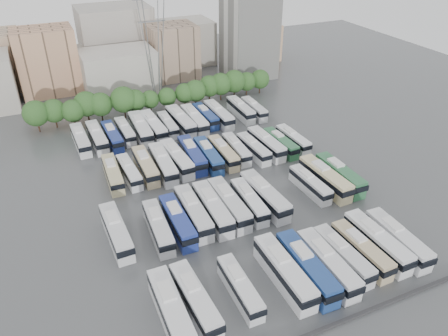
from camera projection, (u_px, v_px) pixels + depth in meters
name	position (u px, v px, depth m)	size (l,w,h in m)	color
ground	(225.00, 194.00, 81.61)	(220.00, 220.00, 0.00)	#424447
parapet	(331.00, 326.00, 55.68)	(56.00, 0.50, 0.50)	#2D2D30
tree_line	(155.00, 96.00, 111.97)	(65.38, 7.86, 8.29)	black
city_buildings	(105.00, 54.00, 131.14)	(102.00, 35.00, 20.00)	#9E998E
apartment_tower	(249.00, 34.00, 132.13)	(14.00, 14.00, 26.00)	silver
electricity_pylon	(153.00, 31.00, 111.78)	(9.00, 6.91, 33.83)	slate
bus_r0_s1	(171.00, 310.00, 55.62)	(3.02, 13.24, 4.14)	silver
bus_r0_s2	(195.00, 300.00, 57.28)	(3.29, 12.59, 3.92)	silver
bus_r0_s4	(240.00, 287.00, 59.42)	(2.54, 11.04, 3.45)	silver
bus_r0_s6	(284.00, 272.00, 61.42)	(3.04, 13.59, 4.26)	silver
bus_r0_s7	(307.00, 267.00, 62.12)	(3.30, 13.59, 4.24)	navy
bus_r0_s8	(327.00, 264.00, 62.91)	(3.03, 13.07, 4.09)	silver
bus_r0_s9	(343.00, 255.00, 64.62)	(2.99, 12.06, 3.76)	silver
bus_r0_s10	(361.00, 250.00, 65.69)	(2.93, 11.96, 3.73)	tan
bus_r0_s11	(377.00, 242.00, 67.02)	(3.07, 13.15, 4.11)	silver
bus_r0_s12	(398.00, 239.00, 67.57)	(3.18, 12.86, 4.01)	silver
bus_r1_s0	(116.00, 231.00, 69.22)	(3.07, 12.74, 3.98)	silver
bus_r1_s2	(158.00, 227.00, 70.30)	(3.22, 12.21, 3.80)	silver
bus_r1_s3	(178.00, 221.00, 71.47)	(2.79, 12.53, 3.93)	navy
bus_r1_s4	(193.00, 212.00, 73.44)	(3.14, 13.12, 4.10)	silver
bus_r1_s5	(213.00, 208.00, 74.33)	(3.24, 13.38, 4.18)	silver
bus_r1_s6	(229.00, 204.00, 75.46)	(3.00, 13.33, 4.18)	silver
bus_r1_s7	(249.00, 201.00, 76.49)	(3.05, 11.78, 3.66)	white
bus_r1_s8	(265.00, 195.00, 77.56)	(3.50, 13.60, 4.23)	silver
bus_r1_s11	(310.00, 184.00, 81.42)	(2.72, 11.04, 3.44)	silver
bus_r1_s12	(325.00, 178.00, 82.55)	(3.44, 13.52, 4.21)	beige
bus_r1_s13	(340.00, 174.00, 83.75)	(2.86, 12.98, 4.07)	#2C673F
bus_r2_s1	(113.00, 174.00, 84.38)	(3.01, 11.84, 3.69)	#C2B785
bus_r2_s2	(129.00, 172.00, 85.28)	(2.88, 10.99, 3.42)	silver
bus_r2_s3	(146.00, 166.00, 86.78)	(2.84, 12.39, 3.88)	#C5B287
bus_r2_s4	(163.00, 164.00, 87.23)	(3.31, 13.23, 4.12)	silver
bus_r2_s5	(177.00, 159.00, 89.05)	(3.42, 13.02, 4.05)	silver
bus_r2_s6	(192.00, 155.00, 90.51)	(3.42, 12.85, 3.99)	navy
bus_r2_s7	(208.00, 155.00, 90.38)	(3.29, 12.46, 3.87)	navy
bus_r2_s8	(223.00, 153.00, 91.54)	(2.70, 11.84, 3.71)	#C8B589
bus_r2_s9	(236.00, 149.00, 93.13)	(2.97, 11.30, 3.51)	silver
bus_r2_s10	(254.00, 148.00, 93.29)	(2.92, 11.35, 3.53)	silver
bus_r2_s11	(266.00, 144.00, 94.80)	(3.19, 12.60, 3.93)	silver
bus_r2_s12	(281.00, 143.00, 95.44)	(2.90, 11.37, 3.54)	#2C673F
bus_r2_s13	(293.00, 139.00, 96.99)	(2.75, 11.17, 3.48)	white
bus_r3_s0	(81.00, 140.00, 96.54)	(2.97, 12.21, 3.81)	silver
bus_r3_s1	(97.00, 137.00, 97.53)	(3.09, 12.56, 3.92)	silver
bus_r3_s2	(112.00, 136.00, 98.13)	(2.92, 11.84, 3.69)	navy
bus_r3_s3	(125.00, 131.00, 100.51)	(2.66, 11.16, 3.49)	silver
bus_r3_s4	(141.00, 128.00, 100.80)	(3.35, 13.72, 4.28)	silver
bus_r3_s5	(153.00, 126.00, 102.04)	(3.37, 13.26, 4.13)	white
bus_r3_s6	(168.00, 125.00, 103.51)	(2.56, 10.94, 3.42)	silver
bus_r3_s7	(181.00, 121.00, 104.21)	(3.43, 13.71, 4.27)	silver
bus_r3_s8	(194.00, 120.00, 105.12)	(3.01, 13.11, 4.10)	silver
bus_r3_s9	(206.00, 116.00, 107.57)	(2.83, 11.56, 3.61)	navy
bus_r3_s10	(219.00, 115.00, 107.72)	(3.02, 13.03, 4.08)	silver
bus_r3_s12	(241.00, 109.00, 110.79)	(2.79, 12.25, 3.83)	silver
bus_r3_s13	(254.00, 109.00, 111.57)	(2.67, 11.23, 3.51)	silver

